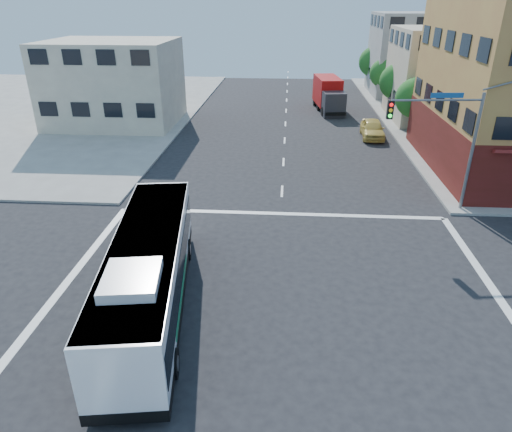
{
  "coord_description": "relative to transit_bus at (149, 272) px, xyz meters",
  "views": [
    {
      "loc": [
        0.25,
        -15.08,
        11.61
      ],
      "look_at": [
        -1.13,
        4.5,
        2.2
      ],
      "focal_mm": 32.0,
      "sensor_mm": 36.0,
      "label": 1
    }
  ],
  "objects": [
    {
      "name": "parked_car",
      "position": [
        13.06,
        26.56,
        -0.92
      ],
      "size": [
        2.15,
        4.9,
        1.64
      ],
      "primitive_type": "imported",
      "rotation": [
        0.0,
        0.0,
        -0.04
      ],
      "color": "#E0C157",
      "rests_on": "ground"
    },
    {
      "name": "transit_bus",
      "position": [
        0.0,
        0.0,
        0.0
      ],
      "size": [
        4.29,
        12.31,
        3.57
      ],
      "rotation": [
        0.0,
        0.0,
        0.15
      ],
      "color": "black",
      "rests_on": "ground"
    },
    {
      "name": "street_tree_a",
      "position": [
        16.99,
        27.96,
        1.84
      ],
      "size": [
        3.6,
        3.6,
        5.53
      ],
      "color": "#362013",
      "rests_on": "ground"
    },
    {
      "name": "street_tree_d",
      "position": [
        16.99,
        51.96,
        2.13
      ],
      "size": [
        4.0,
        4.0,
        6.03
      ],
      "color": "#362013",
      "rests_on": "ground"
    },
    {
      "name": "street_tree_c",
      "position": [
        16.99,
        43.96,
        1.71
      ],
      "size": [
        3.4,
        3.4,
        5.29
      ],
      "color": "#362013",
      "rests_on": "ground"
    },
    {
      "name": "ground",
      "position": [
        5.08,
        0.03,
        -1.75
      ],
      "size": [
        120.0,
        120.0,
        0.0
      ],
      "primitive_type": "plane",
      "color": "black",
      "rests_on": "ground"
    },
    {
      "name": "building_west",
      "position": [
        -11.94,
        30.01,
        2.26
      ],
      "size": [
        12.06,
        10.06,
        8.0
      ],
      "color": "beige",
      "rests_on": "ground"
    },
    {
      "name": "street_tree_b",
      "position": [
        16.99,
        35.96,
        2.01
      ],
      "size": [
        3.8,
        3.8,
        5.79
      ],
      "color": "#362013",
      "rests_on": "ground"
    },
    {
      "name": "signal_mast_ne",
      "position": [
        14.16,
        10.65,
        3.23
      ],
      "size": [
        7.91,
        1.13,
        8.07
      ],
      "color": "slate",
      "rests_on": "ground"
    },
    {
      "name": "building_east_far",
      "position": [
        22.06,
        48.01,
        3.26
      ],
      "size": [
        12.06,
        10.06,
        10.0
      ],
      "color": "#9D9D98",
      "rests_on": "ground"
    },
    {
      "name": "box_truck",
      "position": [
        9.81,
        37.44,
        -0.02
      ],
      "size": [
        3.26,
        8.15,
        3.57
      ],
      "rotation": [
        0.0,
        0.0,
        0.12
      ],
      "color": "#29282F",
      "rests_on": "ground"
    },
    {
      "name": "building_east_near",
      "position": [
        22.06,
        34.01,
        2.76
      ],
      "size": [
        12.06,
        10.06,
        9.0
      ],
      "color": "#C5B696",
      "rests_on": "ground"
    }
  ]
}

